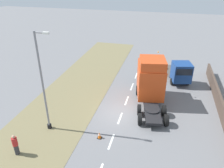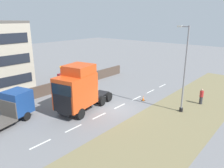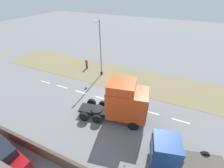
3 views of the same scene
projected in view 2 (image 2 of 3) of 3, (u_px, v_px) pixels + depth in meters
The scene contains 10 objects.
ground_plane at pixel (116, 108), 22.82m from camera, with size 120.00×120.00×0.00m, color slate.
grass_verge at pixel (169, 126), 19.11m from camera, with size 7.00×44.00×0.01m.
lane_markings at pixel (120, 106), 23.33m from camera, with size 0.16×21.00×0.00m.
boundary_wall at pixel (62, 85), 28.17m from camera, with size 0.25×24.00×1.38m.
lorry_cab at pixel (78, 89), 21.23m from camera, with size 3.76×7.47×4.89m.
flatbed_truck at pixel (14, 106), 19.72m from camera, with size 3.34×6.14×2.72m.
parked_car at pixel (75, 75), 31.85m from camera, with size 2.52×4.81×2.18m.
lamp_post at pixel (184, 74), 20.91m from camera, with size 1.30×0.36×8.40m.
pedestrian at pixel (201, 97), 23.67m from camera, with size 0.39×0.39×1.73m.
traffic_cone_lead at pixel (143, 98), 24.82m from camera, with size 0.36×0.36×0.58m.
Camera 2 is at (-13.31, 16.36, 9.08)m, focal length 35.00 mm.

